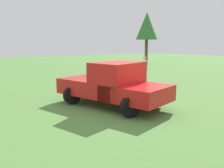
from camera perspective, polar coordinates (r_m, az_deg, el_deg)
name	(u,v)px	position (r m, az deg, el deg)	size (l,w,h in m)	color
ground_plane	(120,108)	(9.73, 1.84, -5.60)	(80.00, 80.00, 0.00)	#54843D
pickup_truck	(114,84)	(9.81, 0.54, 0.03)	(3.27, 5.01, 1.79)	black
person_bystander	(144,67)	(16.97, 7.51, 3.92)	(0.36, 0.36, 1.63)	black
tree_back_right	(147,26)	(28.69, 8.08, 13.06)	(2.45, 2.45, 5.94)	brown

